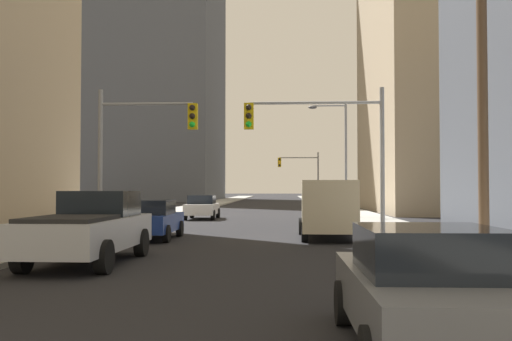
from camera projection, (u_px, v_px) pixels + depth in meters
name	position (u px, v px, depth m)	size (l,w,h in m)	color
sidewalk_left	(190.00, 209.00, 52.37)	(3.46, 160.00, 0.15)	#9E9E99
sidewalk_right	(339.00, 209.00, 51.73)	(3.46, 160.00, 0.15)	#9E9E99
pickup_truck_silver	(90.00, 228.00, 14.99)	(2.20, 5.43, 1.90)	#B7BABF
cargo_van_beige	(327.00, 206.00, 22.45)	(2.16, 5.27, 2.26)	#C6B793
sedan_grey	(428.00, 289.00, 6.82)	(1.95, 4.21, 1.52)	slate
sedan_blue	(151.00, 219.00, 21.95)	(1.95, 4.20, 1.52)	navy
sedan_white	(202.00, 207.00, 36.19)	(1.95, 4.22, 1.52)	white
traffic_signal_near_left	(143.00, 137.00, 23.13)	(4.07, 0.44, 6.00)	gray
traffic_signal_near_right	(320.00, 134.00, 22.79)	(5.60, 0.44, 6.00)	gray
traffic_signal_far_right	(300.00, 169.00, 64.10)	(4.62, 0.44, 6.00)	gray
utility_pole_right	(482.00, 80.00, 15.50)	(2.20, 0.28, 9.31)	brown
street_lamp_right	(340.00, 148.00, 36.69)	(2.49, 0.32, 7.50)	gray
building_left_far_tower	(160.00, 13.00, 93.24)	(18.79, 27.39, 61.29)	#4C515B
building_right_mid_block	(484.00, 16.00, 48.00)	(18.85, 19.34, 32.99)	tan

